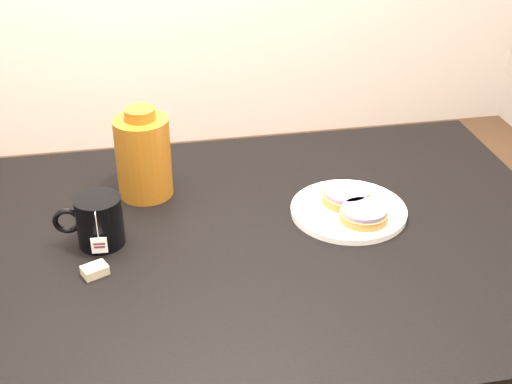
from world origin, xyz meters
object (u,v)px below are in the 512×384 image
(bagel_back, at_px, (346,196))
(bagel_front, at_px, (364,214))
(table, at_px, (224,275))
(teabag_pouch, at_px, (95,270))
(plate, at_px, (349,210))
(mug, at_px, (99,221))
(bagel_package, at_px, (143,156))

(bagel_back, relative_size, bagel_front, 1.04)
(table, distance_m, teabag_pouch, 0.27)
(table, bearing_deg, plate, 10.95)
(bagel_front, bearing_deg, teabag_pouch, -172.75)
(mug, bearing_deg, table, -5.37)
(table, bearing_deg, mug, 170.76)
(bagel_back, height_order, bagel_front, same)
(bagel_front, height_order, teabag_pouch, bagel_front)
(plate, distance_m, mug, 0.51)
(plate, height_order, bagel_package, bagel_package)
(plate, bearing_deg, mug, -178.39)
(bagel_back, relative_size, mug, 1.04)
(teabag_pouch, bearing_deg, bagel_front, 7.25)
(bagel_package, bearing_deg, teabag_pouch, -111.27)
(bagel_front, distance_m, bagel_package, 0.48)
(bagel_front, relative_size, bagel_package, 0.68)
(mug, relative_size, bagel_package, 0.68)
(bagel_front, bearing_deg, plate, 107.80)
(bagel_back, distance_m, bagel_package, 0.44)
(table, relative_size, teabag_pouch, 31.11)
(bagel_back, relative_size, bagel_package, 0.71)
(bagel_package, bearing_deg, plate, -21.91)
(table, height_order, mug, mug)
(bagel_back, bearing_deg, mug, -175.49)
(table, bearing_deg, teabag_pouch, -165.46)
(teabag_pouch, height_order, bagel_package, bagel_package)
(bagel_front, relative_size, teabag_pouch, 3.04)
(plate, height_order, bagel_front, bagel_front)
(bagel_back, relative_size, teabag_pouch, 3.16)
(mug, distance_m, bagel_package, 0.21)
(bagel_package, bearing_deg, bagel_back, -18.61)
(table, xyz_separation_m, bagel_back, (0.27, 0.08, 0.11))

